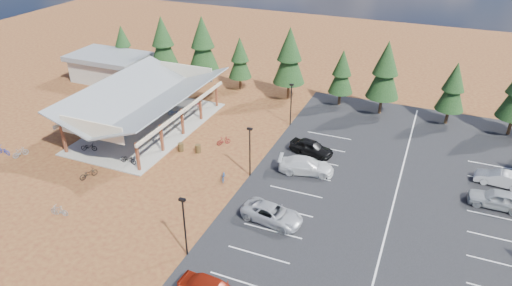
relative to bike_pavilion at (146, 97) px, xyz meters
name	(u,v)px	position (x,y,z in m)	size (l,w,h in m)	color
ground	(195,175)	(10.00, -7.00, -3.82)	(140.00, 140.00, 0.00)	#592517
asphalt_lot	(394,201)	(28.50, -4.00, -3.80)	(27.00, 44.00, 0.04)	black
concrete_pad	(149,127)	(0.00, 0.00, -3.77)	(10.60, 18.60, 0.10)	gray
bike_pavilion	(146,97)	(0.00, 0.00, 0.00)	(11.65, 19.40, 4.97)	brown
outbuilding	(110,67)	(-14.00, 11.00, -1.80)	(11.00, 7.00, 3.90)	#ADA593
lamp_post_0	(184,223)	(15.00, -17.00, -0.85)	(0.50, 0.25, 5.14)	black
lamp_post_1	(250,149)	(15.00, -5.00, -0.85)	(0.50, 0.25, 5.14)	black
lamp_post_2	(291,102)	(15.00, 7.00, -0.85)	(0.50, 0.25, 5.14)	black
trash_bin_0	(181,147)	(6.33, -3.41, -3.37)	(0.60, 0.60, 0.90)	#453218
trash_bin_1	(198,149)	(8.17, -2.97, -3.37)	(0.60, 0.60, 0.90)	#453218
pine_0	(123,44)	(-14.38, 15.03, 0.50)	(3.04, 3.04, 7.09)	#382314
pine_1	(163,42)	(-6.54, 14.00, 1.91)	(4.03, 4.03, 9.38)	#382314
pine_2	(203,43)	(-0.53, 14.67, 2.17)	(4.21, 4.21, 9.81)	#382314
pine_3	(240,58)	(4.91, 15.03, 0.67)	(3.16, 3.16, 7.36)	#382314
pine_4	(290,56)	(12.18, 14.35, 2.06)	(4.13, 4.13, 9.62)	#382314
pine_5	(342,72)	(18.93, 15.02, 0.63)	(3.13, 3.13, 7.30)	#382314
pine_6	(385,70)	(24.22, 14.35, 1.81)	(3.96, 3.96, 9.21)	#382314
pine_7	(453,87)	(31.95, 14.49, 0.79)	(3.25, 3.25, 7.56)	#382314
bike_0	(89,147)	(-2.55, -7.25, -3.27)	(0.60, 1.72, 0.90)	black
bike_1	(110,130)	(-2.90, -3.30, -3.24)	(0.46, 1.62, 0.98)	#95979E
bike_2	(124,117)	(-3.68, 0.31, -3.24)	(0.64, 1.83, 0.96)	navy
bike_3	(164,98)	(-2.42, 7.03, -3.27)	(0.43, 1.52, 0.91)	maroon
bike_4	(128,159)	(2.89, -7.80, -3.23)	(0.66, 1.89, 0.99)	black
bike_5	(150,137)	(2.19, -2.96, -3.27)	(0.43, 1.51, 0.91)	gray
bike_6	(174,112)	(1.04, 3.84, -3.32)	(0.54, 1.56, 0.82)	#254892
bike_7	(195,104)	(2.24, 7.01, -3.27)	(0.43, 1.52, 0.91)	maroon
bike_9	(20,152)	(-8.38, -10.84, -3.33)	(0.47, 1.65, 0.99)	gray
bike_10	(3,150)	(-10.40, -11.18, -3.36)	(0.61, 1.76, 0.92)	#192D9E
bike_12	(88,173)	(0.88, -11.35, -3.34)	(0.64, 1.83, 0.96)	black
bike_13	(59,211)	(2.61, -16.98, -3.33)	(0.46, 1.64, 0.98)	gray
bike_14	(224,176)	(13.00, -6.70, -3.42)	(0.54, 1.54, 0.81)	navy
bike_15	(224,141)	(9.89, -0.41, -3.35)	(0.45, 1.58, 0.95)	maroon
car_2	(272,214)	(19.50, -10.79, -3.06)	(2.39, 5.19, 1.44)	#A2A4AA
car_3	(306,166)	(19.85, -2.47, -3.01)	(2.18, 5.35, 1.55)	silver
car_4	(311,147)	(19.29, 1.22, -3.00)	(1.84, 4.58, 1.56)	black
car_8	(497,199)	(36.73, -1.44, -2.97)	(1.92, 4.77, 1.62)	#9B9FA2
car_9	(499,178)	(37.09, 2.40, -3.08)	(1.49, 4.29, 1.41)	silver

